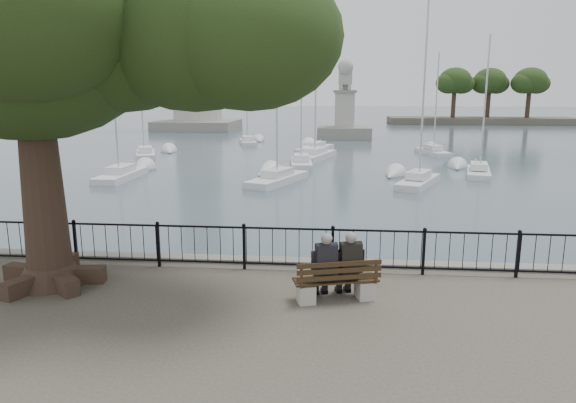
# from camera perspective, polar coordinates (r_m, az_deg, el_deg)

# --- Properties ---
(harbor) EXTENTS (260.00, 260.00, 1.20)m
(harbor) POSITION_cam_1_polar(r_m,az_deg,el_deg) (12.40, 0.21, -9.06)
(harbor) COLOR slate
(harbor) RESTS_ON ground
(railing) EXTENTS (22.06, 0.06, 1.00)m
(railing) POSITION_cam_1_polar(r_m,az_deg,el_deg) (11.58, 0.00, -5.05)
(railing) COLOR black
(railing) RESTS_ON ground
(bench) EXTENTS (1.71, 0.91, 0.86)m
(bench) POSITION_cam_1_polar(r_m,az_deg,el_deg) (10.06, 5.38, -9.31)
(bench) COLOR #A2A093
(bench) RESTS_ON ground
(person_left) EXTENTS (0.51, 0.74, 1.37)m
(person_left) POSITION_cam_1_polar(r_m,az_deg,el_deg) (9.98, 4.07, -7.45)
(person_left) COLOR black
(person_left) RESTS_ON ground
(person_right) EXTENTS (0.51, 0.74, 1.37)m
(person_right) POSITION_cam_1_polar(r_m,az_deg,el_deg) (10.11, 6.73, -7.26)
(person_right) COLOR black
(person_right) RESTS_ON ground
(tree) EXTENTS (9.88, 6.90, 8.06)m
(tree) POSITION_cam_1_polar(r_m,az_deg,el_deg) (11.22, -23.37, 17.99)
(tree) COLOR black
(tree) RESTS_ON ground
(lighthouse) EXTENTS (10.55, 10.55, 32.09)m
(lighthouse) POSITION_cam_1_polar(r_m,az_deg,el_deg) (73.56, -10.32, 18.45)
(lighthouse) COLOR slate
(lighthouse) RESTS_ON ground
(lion_monument) EXTENTS (5.88, 5.88, 8.71)m
(lion_monument) POSITION_cam_1_polar(r_m,az_deg,el_deg) (58.54, 6.28, 9.12)
(lion_monument) COLOR slate
(lion_monument) RESTS_ON ground
(sailboat_a) EXTENTS (1.48, 5.22, 10.25)m
(sailboat_a) POSITION_cam_1_polar(r_m,az_deg,el_deg) (31.83, -18.05, 2.95)
(sailboat_a) COLOR silver
(sailboat_a) RESTS_ON ground
(sailboat_b) EXTENTS (3.24, 5.39, 10.72)m
(sailboat_b) POSITION_cam_1_polar(r_m,az_deg,el_deg) (28.86, -1.17, 2.69)
(sailboat_b) COLOR silver
(sailboat_b) RESTS_ON ground
(sailboat_c) EXTENTS (3.13, 4.98, 9.96)m
(sailboat_c) POSITION_cam_1_polar(r_m,az_deg,el_deg) (29.02, 14.28, 2.36)
(sailboat_c) COLOR silver
(sailboat_c) RESTS_ON ground
(sailboat_d) EXTENTS (2.38, 4.88, 8.48)m
(sailboat_d) POSITION_cam_1_polar(r_m,az_deg,el_deg) (33.60, 20.42, 3.18)
(sailboat_d) COLOR silver
(sailboat_d) RESTS_ON ground
(sailboat_e) EXTENTS (3.06, 5.17, 10.22)m
(sailboat_e) POSITION_cam_1_polar(r_m,az_deg,el_deg) (42.62, -15.55, 5.23)
(sailboat_e) COLOR silver
(sailboat_e) RESTS_ON ground
(sailboat_f) EXTENTS (3.34, 6.33, 12.86)m
(sailboat_f) POSITION_cam_1_polar(r_m,az_deg,el_deg) (39.82, 3.02, 5.27)
(sailboat_f) COLOR silver
(sailboat_f) RESTS_ON ground
(sailboat_g) EXTENTS (2.42, 4.97, 8.29)m
(sailboat_g) POSITION_cam_1_polar(r_m,az_deg,el_deg) (44.24, 15.79, 5.40)
(sailboat_g) COLOR silver
(sailboat_g) RESTS_ON ground
(sailboat_h) EXTENTS (2.55, 5.04, 11.27)m
(sailboat_h) POSITION_cam_1_polar(r_m,az_deg,el_deg) (51.59, -4.49, 6.75)
(sailboat_h) COLOR silver
(sailboat_h) RESTS_ON ground
(sailboat_i) EXTENTS (1.84, 5.08, 11.37)m
(sailboat_i) POSITION_cam_1_polar(r_m,az_deg,el_deg) (35.81, 1.47, 4.53)
(sailboat_i) COLOR silver
(sailboat_i) RESTS_ON ground
(sailboat_j) EXTENTS (3.34, 6.14, 12.11)m
(sailboat_j) POSITION_cam_1_polar(r_m,az_deg,el_deg) (44.75, 3.01, 5.98)
(sailboat_j) COLOR silver
(sailboat_j) RESTS_ON ground
(far_shore) EXTENTS (30.00, 8.60, 9.18)m
(far_shore) POSITION_cam_1_polar(r_m,az_deg,el_deg) (91.35, 21.19, 10.51)
(far_shore) COLOR #47433B
(far_shore) RESTS_ON ground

